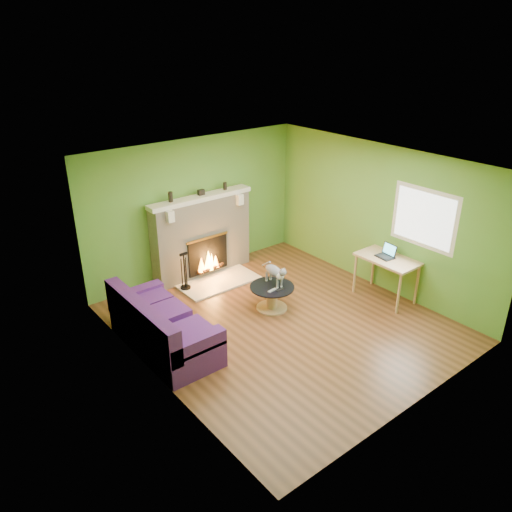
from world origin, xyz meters
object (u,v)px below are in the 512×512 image
(coffee_table, at_px, (272,296))
(cat, at_px, (274,273))
(desk, at_px, (387,263))
(sofa, at_px, (161,328))

(coffee_table, height_order, cat, cat)
(coffee_table, distance_m, desk, 2.07)
(coffee_table, bearing_deg, desk, -28.03)
(desk, distance_m, cat, 1.98)
(desk, bearing_deg, coffee_table, 151.97)
(sofa, relative_size, cat, 3.07)
(sofa, relative_size, desk, 1.86)
(desk, bearing_deg, sofa, 163.86)
(sofa, distance_m, cat, 2.12)
(sofa, height_order, desk, sofa)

